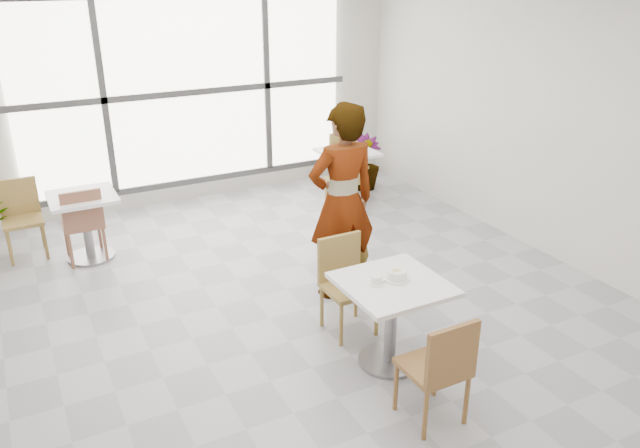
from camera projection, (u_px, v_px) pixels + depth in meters
name	position (u px, v px, depth m)	size (l,w,h in m)	color
floor	(306.00, 309.00, 6.01)	(7.00, 7.00, 0.00)	#9E9EA5
wall_back	(188.00, 91.00, 8.29)	(6.00, 6.00, 0.00)	silver
wall_right	(554.00, 122.00, 6.70)	(7.00, 7.00, 0.00)	silver
window	(190.00, 92.00, 8.23)	(4.60, 0.07, 2.52)	white
main_table	(392.00, 307.00, 5.01)	(0.80, 0.80, 0.75)	white
chair_near	(441.00, 365.00, 4.33)	(0.42, 0.42, 0.87)	brown
chair_far	(345.00, 277.00, 5.53)	(0.42, 0.42, 0.87)	olive
oatmeal_bowl	(397.00, 275.00, 4.95)	(0.21, 0.21, 0.09)	white
coffee_cup	(376.00, 280.00, 4.89)	(0.16, 0.13, 0.07)	white
person	(342.00, 202.00, 5.94)	(0.71, 0.46, 1.94)	black
bg_table_left	(85.00, 218.00, 6.86)	(0.70, 0.70, 0.75)	white
bg_table_right	(347.00, 170.00, 8.46)	(0.70, 0.70, 0.75)	white
bg_chair_left_near	(83.00, 220.00, 6.76)	(0.42, 0.42, 0.87)	#8C5A43
bg_chair_left_far	(21.00, 213.00, 6.96)	(0.42, 0.42, 0.87)	olive
bg_chair_right_near	(348.00, 177.00, 8.14)	(0.42, 0.42, 0.87)	olive
bg_chair_right_far	(346.00, 159.00, 8.85)	(0.42, 0.42, 0.87)	olive
plant_right	(365.00, 162.00, 9.06)	(0.45, 0.45, 0.80)	#40793D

